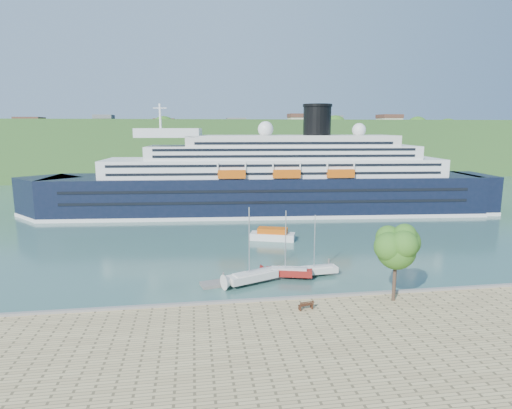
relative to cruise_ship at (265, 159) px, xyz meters
The scene contains 11 objects.
ground 57.93m from the cruise_ship, 98.78° to the right, with size 400.00×400.00×0.00m, color #335B53.
far_hillside 89.69m from the cruise_ship, 95.51° to the left, with size 400.00×50.00×24.00m, color #335F26.
quay_coping 57.87m from the cruise_ship, 98.75° to the right, with size 220.00×0.50×0.30m, color slate.
cruise_ship is the anchor object (origin of this frame).
park_bench 60.39m from the cruise_ship, 95.30° to the right, with size 1.76×0.72×1.13m, color #492715, non-canonical shape.
promenade_tree 58.65m from the cruise_ship, 84.71° to the right, with size 5.96×5.96×9.88m, color #28661A, non-canonical shape.
floating_pontoon 48.27m from the cruise_ship, 99.60° to the right, with size 18.49×2.26×0.41m, color slate, non-canonical shape.
sailboat_white_near 49.37m from the cruise_ship, 101.63° to the right, with size 7.85×2.18×10.14m, color silver, non-canonical shape.
sailboat_red 47.43m from the cruise_ship, 95.60° to the right, with size 7.18×1.99×9.28m, color maroon, non-canonical shape.
sailboat_white_far 46.79m from the cruise_ship, 90.41° to the right, with size 6.58×1.83×8.49m, color silver, non-canonical shape.
tender_launch 28.36m from the cruise_ship, 96.59° to the right, with size 8.36×2.86×2.31m, color #C8510B, non-canonical shape.
Camera 1 is at (-8.84, -46.58, 20.93)m, focal length 30.00 mm.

